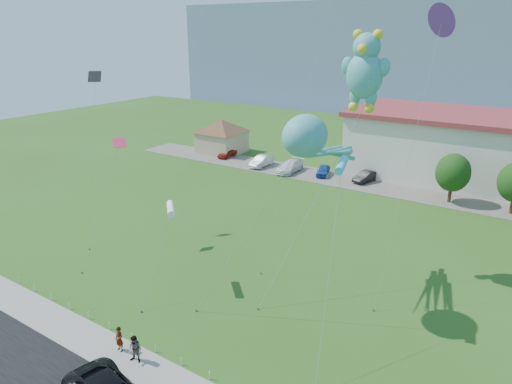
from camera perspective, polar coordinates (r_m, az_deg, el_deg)
ground at (r=29.98m, az=-11.99°, el=-17.03°), size 160.00×160.00×0.00m
sidewalk at (r=28.54m, az=-16.09°, el=-19.44°), size 80.00×2.50×0.10m
parking_strip at (r=57.21m, az=13.35°, el=0.99°), size 70.00×6.00×0.06m
hill_ridge at (r=137.68m, az=26.74°, el=15.33°), size 160.00×50.00×25.00m
pavilion at (r=70.19m, az=-4.31°, el=7.38°), size 9.20×9.20×5.00m
rope_fence at (r=29.14m, az=-13.90°, el=-17.79°), size 26.05×0.05×0.50m
tree_near at (r=52.98m, az=23.41°, el=2.23°), size 3.60×3.60×5.47m
pedestrian_left at (r=28.68m, az=-16.73°, el=-17.20°), size 0.58×0.39×1.56m
pedestrian_right at (r=27.62m, az=-14.87°, el=-18.47°), size 0.92×0.79×1.66m
parked_car_red at (r=67.62m, az=-3.61°, el=4.88°), size 1.54×3.62×1.22m
parked_car_silver at (r=62.78m, az=0.71°, el=3.89°), size 1.58×4.47×1.47m
parked_car_white at (r=60.37m, az=4.28°, el=3.21°), size 2.24×5.16×1.48m
parked_car_blue at (r=59.48m, az=8.42°, el=2.70°), size 2.52×4.01×1.27m
parked_car_black at (r=57.91m, az=13.55°, el=1.91°), size 2.25×4.14×1.29m
octopus_kite at (r=28.99m, az=7.11°, el=6.07°), size 6.59×10.88×12.97m
teddy_bear_kite at (r=33.83m, az=13.47°, el=14.70°), size 4.43×10.88×17.76m
small_kite_cyan at (r=27.27m, az=10.64°, el=3.13°), size 2.57×8.40×10.64m
small_kite_purple at (r=34.03m, az=22.00°, el=18.47°), size 1.80×8.08×18.97m
small_kite_pink at (r=39.44m, az=-17.13°, el=4.37°), size 2.27×6.90×9.31m
small_kite_black at (r=42.99m, az=-19.60°, el=11.03°), size 3.82×5.67×14.32m
small_kite_white at (r=32.68m, az=-10.64°, el=-2.15°), size 1.18×5.42×6.25m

